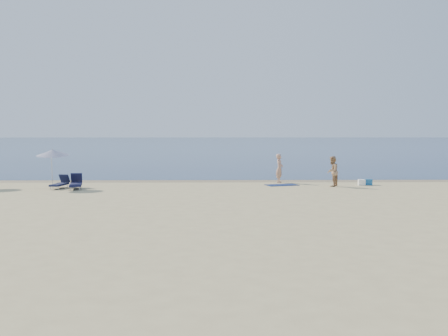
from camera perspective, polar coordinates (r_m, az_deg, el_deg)
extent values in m
plane|color=tan|center=(13.35, 1.16, -9.14)|extent=(160.00, 160.00, 0.00)
cube|color=#0B1F45|center=(113.03, -0.68, 2.48)|extent=(240.00, 160.00, 0.01)
cube|color=#847254|center=(32.53, -0.08, -1.33)|extent=(240.00, 1.60, 0.00)
imported|color=tan|center=(31.66, 5.66, -0.03)|extent=(0.57, 0.69, 1.62)
imported|color=tan|center=(29.98, 10.95, -0.34)|extent=(0.92, 0.98, 1.60)
cube|color=#0E1C49|center=(30.30, 5.88, -1.73)|extent=(1.88, 1.41, 0.03)
cube|color=white|center=(31.02, 13.80, -1.43)|extent=(0.37, 0.32, 0.31)
cube|color=#1D64A2|center=(31.27, 14.43, -1.39)|extent=(0.51, 0.42, 0.32)
cylinder|color=silver|center=(29.61, -17.07, -0.31)|extent=(0.05, 0.23, 1.88)
cone|color=silver|center=(29.74, -17.01, 1.50)|extent=(1.71, 1.73, 0.45)
sphere|color=silver|center=(29.73, -17.01, 1.82)|extent=(0.05, 0.05, 0.05)
cube|color=#151A3B|center=(29.71, -16.41, -1.62)|extent=(0.70, 1.43, 0.09)
cube|color=#151A3B|center=(30.31, -15.89, -1.02)|extent=(0.54, 0.40, 0.44)
cylinder|color=#A5A5AD|center=(29.64, -16.05, -1.82)|extent=(0.03, 0.03, 0.20)
cube|color=#15173A|center=(29.16, -14.83, -1.65)|extent=(0.84, 1.62, 0.10)
cube|color=#15173A|center=(29.90, -14.75, -0.95)|extent=(0.62, 0.47, 0.50)
cylinder|color=#A5A5AD|center=(29.16, -14.38, -1.86)|extent=(0.03, 0.03, 0.23)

